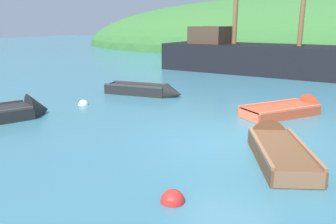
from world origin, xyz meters
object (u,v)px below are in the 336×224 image
(rowboat_outer_right, at_px, (276,149))
(buoy_red, at_px, (173,201))
(rowboat_near_dock, at_px, (146,92))
(buoy_white, at_px, (83,105))
(sailing_ship, at_px, (258,62))
(rowboat_portside, at_px, (7,115))
(rowboat_outer_left, at_px, (292,111))

(rowboat_outer_right, relative_size, buoy_red, 7.72)
(rowboat_near_dock, xyz_separation_m, buoy_red, (5.06, -7.66, -0.15))
(rowboat_near_dock, distance_m, buoy_white, 2.96)
(rowboat_near_dock, bearing_deg, buoy_red, -62.42)
(sailing_ship, xyz_separation_m, buoy_red, (2.33, -16.98, -0.65))
(sailing_ship, bearing_deg, rowboat_outer_right, -71.08)
(buoy_white, bearing_deg, buoy_red, -38.39)
(rowboat_near_dock, bearing_deg, rowboat_portside, -117.33)
(rowboat_portside, height_order, buoy_white, rowboat_portside)
(rowboat_near_dock, xyz_separation_m, rowboat_outer_left, (6.10, -0.45, -0.05))
(rowboat_portside, xyz_separation_m, rowboat_outer_right, (8.37, 0.80, -0.01))
(rowboat_portside, distance_m, buoy_white, 2.79)
(sailing_ship, relative_size, rowboat_portside, 4.52)
(rowboat_outer_right, bearing_deg, rowboat_outer_left, -21.01)
(sailing_ship, bearing_deg, rowboat_portside, -103.63)
(sailing_ship, relative_size, rowboat_outer_right, 4.45)
(rowboat_outer_right, relative_size, buoy_white, 8.53)
(rowboat_portside, bearing_deg, sailing_ship, 7.61)
(rowboat_near_dock, distance_m, rowboat_portside, 5.74)
(rowboat_portside, bearing_deg, rowboat_outer_right, -58.71)
(rowboat_outer_left, distance_m, buoy_red, 7.28)
(sailing_ship, xyz_separation_m, rowboat_outer_left, (3.36, -9.77, -0.56))
(rowboat_outer_left, bearing_deg, buoy_red, -151.07)
(rowboat_near_dock, xyz_separation_m, rowboat_outer_right, (6.27, -4.55, -0.02))
(buoy_white, bearing_deg, rowboat_near_dock, 66.30)
(rowboat_near_dock, distance_m, rowboat_outer_left, 6.12)
(rowboat_portside, xyz_separation_m, rowboat_outer_left, (8.20, 4.89, -0.03))
(rowboat_portside, distance_m, rowboat_outer_left, 9.55)
(rowboat_outer_left, bearing_deg, rowboat_portside, 157.92)
(sailing_ship, relative_size, buoy_red, 34.35)
(rowboat_outer_right, relative_size, rowboat_outer_left, 1.03)
(rowboat_outer_right, bearing_deg, sailing_ship, -9.08)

